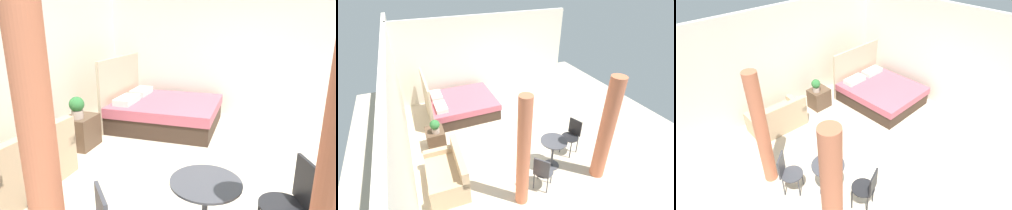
{
  "view_description": "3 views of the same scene",
  "coord_description": "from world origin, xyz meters",
  "views": [
    {
      "loc": [
        -3.87,
        -0.47,
        2.02
      ],
      "look_at": [
        0.31,
        0.85,
        0.77
      ],
      "focal_mm": 30.78,
      "sensor_mm": 36.0,
      "label": 1
    },
    {
      "loc": [
        -5.46,
        2.61,
        4.29
      ],
      "look_at": [
        0.09,
        0.28,
        0.79
      ],
      "focal_mm": 26.92,
      "sensor_mm": 36.0,
      "label": 2
    },
    {
      "loc": [
        -3.91,
        -2.82,
        4.41
      ],
      "look_at": [
        -0.32,
        0.94,
        0.85
      ],
      "focal_mm": 29.26,
      "sensor_mm": 36.0,
      "label": 3
    }
  ],
  "objects": [
    {
      "name": "cafe_chair_near_window",
      "position": [
        -2.25,
        0.45,
        0.52
      ],
      "size": [
        0.59,
        0.59,
        0.87
      ],
      "color": "#3F3F44",
      "rests_on": "ground"
    },
    {
      "name": "wall_back",
      "position": [
        0.0,
        2.99,
        1.38
      ],
      "size": [
        8.21,
        0.12,
        2.76
      ],
      "primitive_type": "cube",
      "color": "silver",
      "rests_on": "ground"
    },
    {
      "name": "wall_right",
      "position": [
        2.61,
        0.0,
        1.38
      ],
      "size": [
        0.12,
        5.98,
        2.76
      ],
      "primitive_type": "cube",
      "color": "silver",
      "rests_on": "ground"
    },
    {
      "name": "nightstand",
      "position": [
        0.01,
        2.28,
        0.27
      ],
      "size": [
        0.53,
        0.45,
        0.54
      ],
      "color": "brown",
      "rests_on": "ground"
    },
    {
      "name": "couch",
      "position": [
        -1.36,
        2.24,
        0.28
      ],
      "size": [
        1.35,
        0.82,
        0.8
      ],
      "color": "tan",
      "rests_on": "ground"
    },
    {
      "name": "bed",
      "position": [
        1.44,
        1.32,
        0.3
      ],
      "size": [
        1.79,
        2.06,
        1.37
      ],
      "color": "#38281E",
      "rests_on": "ground"
    },
    {
      "name": "potted_plant",
      "position": [
        -0.09,
        2.25,
        0.73
      ],
      "size": [
        0.24,
        0.24,
        0.36
      ],
      "color": "tan",
      "rests_on": "nightstand"
    },
    {
      "name": "curtain_right",
      "position": [
        -2.36,
        0.96,
        1.21
      ],
      "size": [
        0.25,
        0.25,
        2.43
      ],
      "color": "#D1704C",
      "rests_on": "ground"
    },
    {
      "name": "curtain_left",
      "position": [
        -2.36,
        -0.95,
        1.21
      ],
      "size": [
        0.3,
        0.3,
        2.43
      ],
      "color": "#D1704C",
      "rests_on": "ground"
    },
    {
      "name": "balcony_table",
      "position": [
        -1.73,
        -0.13,
        0.51
      ],
      "size": [
        0.61,
        0.61,
        0.74
      ],
      "color": "#3F3F44",
      "rests_on": "ground"
    },
    {
      "name": "cafe_chair_near_couch",
      "position": [
        -1.46,
        -0.85,
        0.55
      ],
      "size": [
        0.54,
        0.54,
        0.9
      ],
      "color": "black",
      "rests_on": "ground"
    },
    {
      "name": "ground_plane",
      "position": [
        0.0,
        0.0,
        -0.01
      ],
      "size": [
        8.21,
        8.98,
        0.02
      ],
      "primitive_type": "cube",
      "color": "beige"
    }
  ]
}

